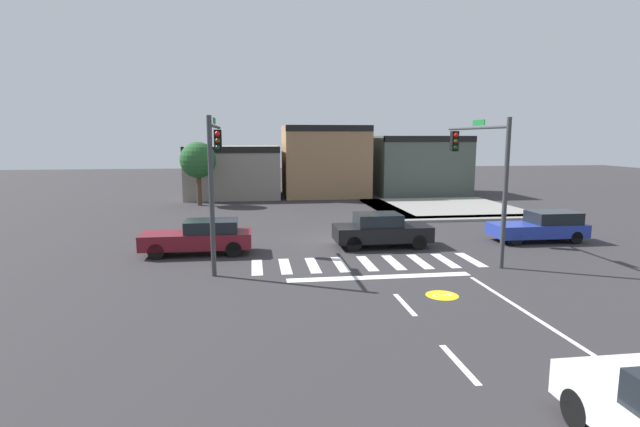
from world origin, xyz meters
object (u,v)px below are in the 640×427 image
object	(u,v)px
traffic_signal_southeast	(481,160)
car_maroon	(200,237)
traffic_signal_southwest	(215,161)
car_black	(381,230)
roadside_tree	(198,160)
car_blue	(541,226)

from	to	relation	value
traffic_signal_southeast	car_maroon	size ratio (longest dim) A/B	1.24
traffic_signal_southwest	traffic_signal_southeast	distance (m)	11.01
traffic_signal_southwest	car_maroon	world-z (taller)	traffic_signal_southwest
traffic_signal_southeast	car_black	distance (m)	5.39
traffic_signal_southwest	roadside_tree	xyz separation A→B (m)	(-2.51, 17.58, -0.74)
traffic_signal_southwest	traffic_signal_southeast	bearing A→B (deg)	-90.71
traffic_signal_southeast	roadside_tree	xyz separation A→B (m)	(-13.52, 17.71, -0.72)
car_blue	car_maroon	xyz separation A→B (m)	(-16.26, -0.47, 0.03)
car_maroon	roadside_tree	bearing A→B (deg)	-83.99
car_blue	car_black	bearing A→B (deg)	0.74
traffic_signal_southwest	car_black	xyz separation A→B (m)	(7.33, 2.03, -3.31)
car_black	roadside_tree	size ratio (longest dim) A/B	0.93
car_blue	car_black	world-z (taller)	car_black
roadside_tree	car_maroon	bearing A→B (deg)	-83.99
car_blue	car_maroon	size ratio (longest dim) A/B	0.96
traffic_signal_southeast	car_black	size ratio (longest dim) A/B	1.31
traffic_signal_southwest	traffic_signal_southeast	size ratio (longest dim) A/B	1.00
car_blue	traffic_signal_southwest	bearing A→B (deg)	7.87
car_black	traffic_signal_southwest	bearing A→B (deg)	15.46
traffic_signal_southwest	car_black	bearing A→B (deg)	-74.54
traffic_signal_southwest	roadside_tree	size ratio (longest dim) A/B	1.23
car_blue	car_black	distance (m)	8.10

